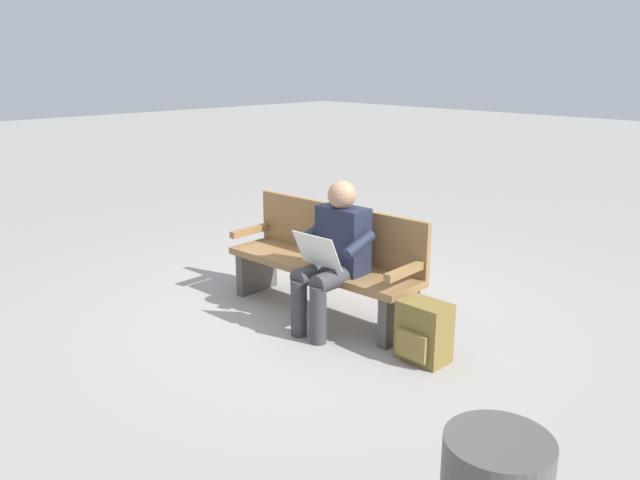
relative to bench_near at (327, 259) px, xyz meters
The scene contains 4 objects.
ground_plane 0.46m from the bench_near, 93.10° to the left, with size 40.00×40.00×0.00m, color gray.
bench_near is the anchor object (origin of this frame).
person_seated 0.40m from the bench_near, 143.21° to the left, with size 0.59×0.59×1.18m.
backpack 1.17m from the bench_near, behind, with size 0.35×0.28×0.43m.
Camera 1 is at (-3.55, 3.50, 2.07)m, focal length 35.52 mm.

